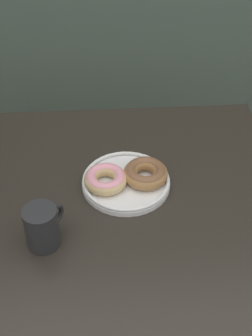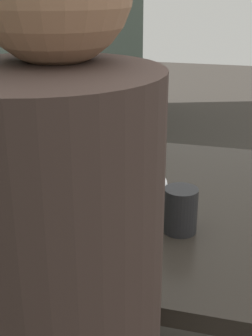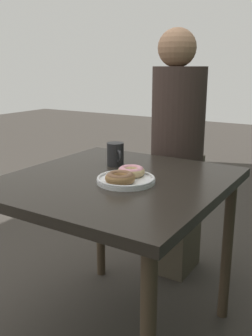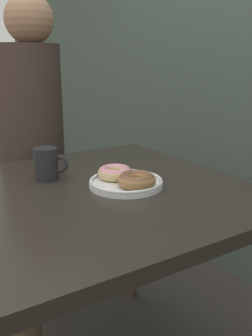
# 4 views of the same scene
# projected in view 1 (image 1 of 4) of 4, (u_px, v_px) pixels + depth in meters

# --- Properties ---
(dining_table) EXTENTS (0.91, 0.87, 0.76)m
(dining_table) POSITION_uv_depth(u_px,v_px,m) (115.00, 228.00, 1.25)
(dining_table) COLOR #28231E
(dining_table) RESTS_ON ground_plane
(donut_plate) EXTENTS (0.25, 0.23, 0.05)m
(donut_plate) POSITION_uv_depth(u_px,v_px,m) (127.00, 178.00, 1.22)
(donut_plate) COLOR white
(donut_plate) RESTS_ON dining_table
(coffee_mug) EXTENTS (0.09, 0.10, 0.11)m
(coffee_mug) POSITION_uv_depth(u_px,v_px,m) (42.00, 226.00, 1.06)
(coffee_mug) COLOR #232326
(coffee_mug) RESTS_ON dining_table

